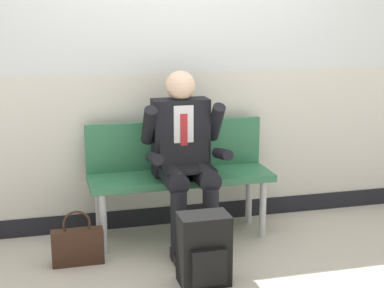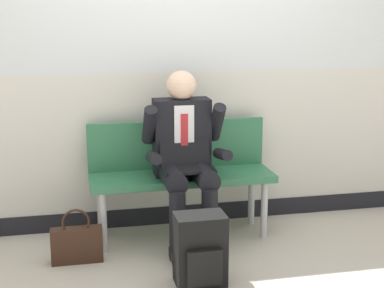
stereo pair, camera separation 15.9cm
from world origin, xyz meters
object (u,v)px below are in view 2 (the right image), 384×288
(bench_with_person, at_px, (180,167))
(backpack, at_px, (200,250))
(person_seated, at_px, (185,155))
(handbag, at_px, (77,244))

(bench_with_person, bearing_deg, backpack, -92.70)
(bench_with_person, distance_m, person_seated, 0.24)
(person_seated, distance_m, handbag, 0.95)
(person_seated, xyz_separation_m, handbag, (-0.77, -0.17, -0.53))
(handbag, bearing_deg, backpack, -33.10)
(bench_with_person, distance_m, handbag, 0.93)
(bench_with_person, relative_size, person_seated, 1.08)
(person_seated, height_order, handbag, person_seated)
(backpack, relative_size, handbag, 1.19)
(bench_with_person, bearing_deg, person_seated, -90.00)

